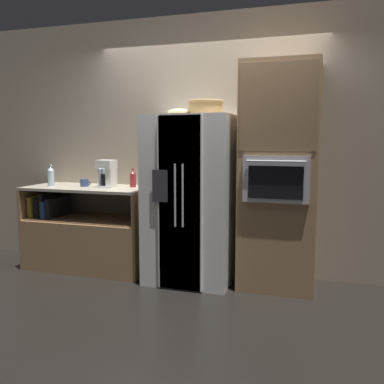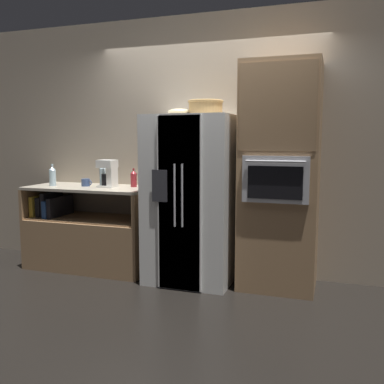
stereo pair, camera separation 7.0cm
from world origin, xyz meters
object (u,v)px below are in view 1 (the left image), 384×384
Objects in this scene: coffee_maker at (108,173)px; bottle_wide at (102,176)px; wicker_basket at (206,107)px; bottle_tall at (51,176)px; mug at (85,183)px; bottle_short at (133,179)px; wall_oven at (280,177)px; fruit_bowl at (179,112)px; refrigerator at (192,199)px.

bottle_wide is at bearing 141.55° from coffee_maker.
wicker_basket is 1.97m from bottle_tall.
mug is (0.38, 0.09, -0.07)m from bottle_tall.
bottle_short is 1.63× the size of mug.
wall_oven is 17.05× the size of mug.
bottle_wide is (-2.00, 0.07, -0.04)m from wall_oven.
fruit_bowl is at bearing -5.88° from coffee_maker.
mug is (-0.55, -0.10, -0.05)m from bottle_short.
refrigerator is 8.16× the size of bottle_short.
wall_oven is at bearing 6.62° from wicker_basket.
fruit_bowl is 1.08m from coffee_maker.
wall_oven reaches higher than wicker_basket.
bottle_wide is (-1.12, 0.15, 0.20)m from refrigerator.
coffee_maker reaches higher than bottle_short.
bottle_short is at bearing 30.28° from coffee_maker.
wall_oven reaches higher than bottle_short.
wall_oven is 1.01m from wicker_basket.
coffee_maker is (-0.87, 0.09, -0.64)m from fruit_bowl.
fruit_bowl is at bearing -19.60° from bottle_short.
wicker_basket reaches higher than fruit_bowl.
refrigerator is 0.89m from fruit_bowl.
coffee_maker is at bearing -149.72° from bottle_short.
bottle_wide is 0.19m from coffee_maker.
coffee_maker is (-0.98, 0.03, 0.25)m from refrigerator.
wall_oven is at bearing 0.26° from mug.
wall_oven is at bearing 2.17° from bottle_tall.
wicker_basket is 1.18m from bottle_short.
wicker_basket reaches higher than mug.
wall_oven is 2.18m from mug.
wall_oven reaches higher than mug.
wicker_basket is at bearing -2.97° from mug.
wicker_basket is at bearing -2.10° from coffee_maker.
bottle_wide is (-1.01, 0.21, -0.68)m from fruit_bowl.
bottle_short is 0.77× the size of bottle_wide.
fruit_bowl is 0.76× the size of coffee_maker.
bottle_tall is 1.20× the size of bottle_short.
wicker_basket is 1.32m from coffee_maker.
bottle_short is (-0.89, 0.18, -0.75)m from wicker_basket.
bottle_short reaches higher than mug.
wall_oven is at bearing 7.64° from fruit_bowl.
wall_oven is 8.78× the size of bottle_tall.
bottle_short is 0.56m from mug.
mug is at bearing 173.97° from coffee_maker.
wall_oven is 1.86m from coffee_maker.
refrigerator is 0.78m from bottle_short.
coffee_maker is (0.15, -0.12, 0.04)m from bottle_wide.
bottle_tall is at bearing -179.62° from wicker_basket.
wall_oven is 2.01m from bottle_wide.
fruit_bowl is (-0.26, -0.05, -0.05)m from wicker_basket.
wicker_basket is 0.27m from fruit_bowl.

